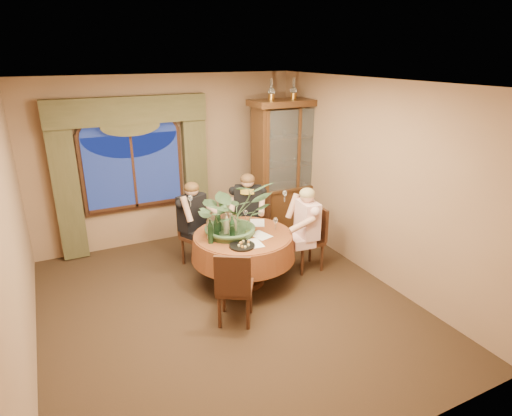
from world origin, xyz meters
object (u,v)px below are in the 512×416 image
oil_lamp_left (271,89)px  stoneware_vase (233,222)px  centerpiece_plant (232,188)px  dining_table (243,258)px  chair_back_right (256,225)px  wine_bottle_1 (232,228)px  wine_bottle_3 (216,228)px  wine_bottle_5 (209,227)px  chair_right (307,239)px  chair_back (198,235)px  person_scarf (248,214)px  wine_bottle_2 (210,231)px  oil_lamp_center (294,88)px  person_pink (307,230)px  olive_bowl (250,233)px  oil_lamp_right (315,87)px  chair_front_left (235,286)px  wine_bottle_0 (218,222)px  person_back (193,223)px  wine_bottle_4 (226,225)px  china_cabinet (291,169)px

oil_lamp_left → stoneware_vase: (-1.18, -1.10, -1.68)m
stoneware_vase → centerpiece_plant: (-0.04, -0.08, 0.54)m
dining_table → chair_back_right: (0.60, 0.80, 0.10)m
centerpiece_plant → wine_bottle_1: bearing=-114.7°
wine_bottle_3 → wine_bottle_5: size_ratio=1.00×
chair_back_right → oil_lamp_left: bearing=-100.7°
chair_right → chair_back: 1.66m
person_scarf → wine_bottle_2: (-0.99, -0.95, 0.24)m
oil_lamp_left → chair_back: size_ratio=0.35×
oil_lamp_center → wine_bottle_5: (-1.98, -1.18, -1.64)m
chair_back → person_pink: size_ratio=0.73×
oil_lamp_left → oil_lamp_center: same height
olive_bowl → oil_lamp_right: bearing=35.6°
chair_right → wine_bottle_2: (-1.54, -0.04, 0.44)m
chair_right → chair_front_left: 1.69m
wine_bottle_0 → person_back: bearing=101.6°
chair_back → wine_bottle_4: wine_bottle_4 is taller
olive_bowl → person_scarf: bearing=66.5°
oil_lamp_right → wine_bottle_3: (-2.32, -1.26, -1.64)m
oil_lamp_center → olive_bowl: 2.65m
dining_table → oil_lamp_center: (1.52, 1.27, 2.18)m
oil_lamp_right → stoneware_vase: size_ratio=1.35×
person_back → wine_bottle_0: size_ratio=4.00×
wine_bottle_1 → wine_bottle_5: 0.32m
china_cabinet → person_scarf: china_cabinet is taller
chair_right → wine_bottle_1: (-1.24, -0.06, 0.44)m
person_pink → wine_bottle_4: 1.25m
china_cabinet → oil_lamp_center: oil_lamp_center is taller
centerpiece_plant → olive_bowl: 0.69m
wine_bottle_5 → oil_lamp_right: bearing=26.2°
oil_lamp_right → chair_back_right: 2.52m
stoneware_vase → wine_bottle_5: bearing=-167.5°
wine_bottle_2 → olive_bowl: bearing=1.7°
chair_back_right → wine_bottle_0: size_ratio=2.91×
person_scarf → wine_bottle_1: bearing=83.8°
chair_back_right → person_back: 1.05m
chair_front_left → chair_right: bearing=57.6°
wine_bottle_3 → chair_front_left: bearing=-96.6°
wine_bottle_1 → wine_bottle_2: size_ratio=1.00×
oil_lamp_center → chair_front_left: (-2.00, -2.07, -2.08)m
wine_bottle_2 → centerpiece_plant: bearing=23.7°
wine_bottle_0 → wine_bottle_5: size_ratio=1.00×
oil_lamp_right → wine_bottle_1: oil_lamp_right is taller
person_back → wine_bottle_3: person_back is taller
wine_bottle_0 → oil_lamp_right: bearing=25.8°
wine_bottle_0 → wine_bottle_2: size_ratio=1.00×
wine_bottle_0 → wine_bottle_2: 0.35m
china_cabinet → chair_right: (-0.49, -1.31, -0.71)m
wine_bottle_0 → wine_bottle_4: (0.05, -0.15, 0.00)m
person_scarf → wine_bottle_1: (-0.69, -0.97, 0.24)m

